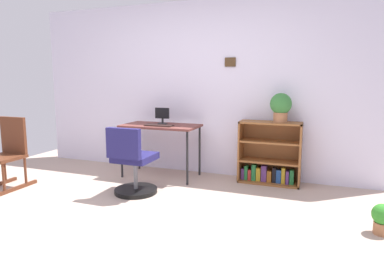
# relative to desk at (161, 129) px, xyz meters

# --- Properties ---
(ground_plane) EXTENTS (6.24, 6.24, 0.00)m
(ground_plane) POSITION_rel_desk_xyz_m (0.37, -1.70, -0.68)
(ground_plane) COLOR tan
(wall_back) EXTENTS (5.20, 0.12, 2.48)m
(wall_back) POSITION_rel_desk_xyz_m (0.37, 0.45, 0.56)
(wall_back) COLOR silver
(wall_back) RESTS_ON ground_plane
(desk) EXTENTS (1.07, 0.57, 0.74)m
(desk) POSITION_rel_desk_xyz_m (0.00, 0.00, 0.00)
(desk) COLOR brown
(desk) RESTS_ON ground_plane
(monitor) EXTENTS (0.21, 0.14, 0.23)m
(monitor) POSITION_rel_desk_xyz_m (-0.02, 0.09, 0.18)
(monitor) COLOR #262628
(monitor) RESTS_ON desk
(keyboard) EXTENTS (0.40, 0.14, 0.02)m
(keyboard) POSITION_rel_desk_xyz_m (0.03, -0.12, 0.07)
(keyboard) COLOR #30201D
(keyboard) RESTS_ON desk
(office_chair) EXTENTS (0.52, 0.55, 0.83)m
(office_chair) POSITION_rel_desk_xyz_m (0.02, -0.81, -0.33)
(office_chair) COLOR black
(office_chair) RESTS_ON ground_plane
(rocking_chair) EXTENTS (0.42, 0.64, 0.90)m
(rocking_chair) POSITION_rel_desk_xyz_m (-1.62, -1.12, -0.23)
(rocking_chair) COLOR #582C1A
(rocking_chair) RESTS_ON ground_plane
(bookshelf_low) EXTENTS (0.80, 0.30, 0.83)m
(bookshelf_low) POSITION_rel_desk_xyz_m (1.48, 0.25, -0.32)
(bookshelf_low) COLOR brown
(bookshelf_low) RESTS_ON ground_plane
(potted_plant_on_shelf) EXTENTS (0.27, 0.27, 0.38)m
(potted_plant_on_shelf) POSITION_rel_desk_xyz_m (1.61, 0.20, 0.35)
(potted_plant_on_shelf) COLOR #9E6642
(potted_plant_on_shelf) RESTS_ON bookshelf_low
(potted_plant_floor) EXTENTS (0.19, 0.19, 0.28)m
(potted_plant_floor) POSITION_rel_desk_xyz_m (2.64, -0.94, -0.53)
(potted_plant_floor) COLOR #9E6642
(potted_plant_floor) RESTS_ON ground_plane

